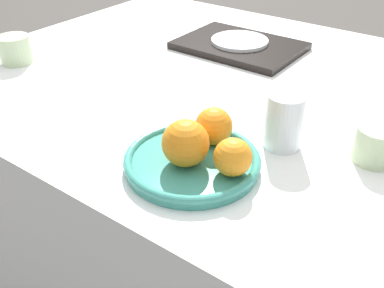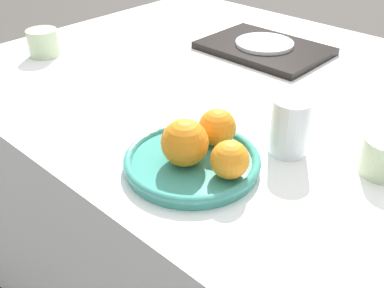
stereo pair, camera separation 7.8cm
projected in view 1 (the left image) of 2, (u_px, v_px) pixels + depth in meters
ground_plane at (229, 284)px, 1.51m from camera, size 12.00×12.00×0.00m
table at (234, 199)px, 1.31m from camera, size 1.50×1.10×0.74m
fruit_platter at (192, 161)px, 0.81m from camera, size 0.25×0.25×0.03m
orange_0 at (214, 126)px, 0.83m from camera, size 0.07×0.07×0.07m
orange_1 at (186, 143)px, 0.77m from camera, size 0.08×0.08×0.08m
orange_2 at (233, 157)px, 0.75m from camera, size 0.07×0.07×0.07m
water_glass at (284, 121)px, 0.85m from camera, size 0.07×0.07×0.11m
serving_tray at (239, 46)px, 1.31m from camera, size 0.34×0.25×0.02m
side_plate at (240, 41)px, 1.30m from camera, size 0.17×0.17×0.01m
cup_0 at (376, 144)px, 0.81m from camera, size 0.08×0.08×0.07m
cup_1 at (15, 50)px, 1.21m from camera, size 0.08×0.08×0.07m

